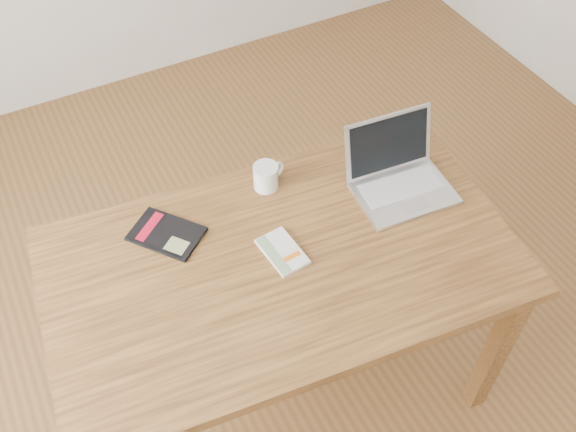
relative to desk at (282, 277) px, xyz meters
name	(u,v)px	position (x,y,z in m)	size (l,w,h in m)	color
room	(298,68)	(0.07, 0.05, 0.69)	(4.04, 4.04, 2.70)	brown
desk	(282,277)	(0.00, 0.00, 0.00)	(1.43, 0.91, 0.75)	brown
white_guidebook	(282,252)	(0.01, 0.02, 0.10)	(0.11, 0.17, 0.01)	silver
black_guidebook	(166,234)	(-0.27, 0.24, 0.09)	(0.24, 0.25, 0.01)	black
laptop	(399,175)	(0.46, 0.09, 0.13)	(0.32, 0.29, 0.21)	silver
coffee_mug	(267,176)	(0.09, 0.28, 0.13)	(0.11, 0.08, 0.09)	white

